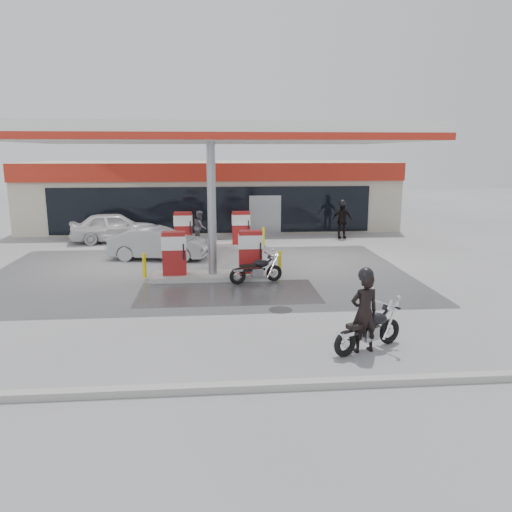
{
  "coord_description": "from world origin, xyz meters",
  "views": [
    {
      "loc": [
        0.02,
        -16.1,
        4.64
      ],
      "look_at": [
        1.45,
        0.19,
        1.2
      ],
      "focal_mm": 35.0,
      "sensor_mm": 36.0,
      "label": 1
    }
  ],
  "objects": [
    {
      "name": "hatchback_silver",
      "position": [
        -2.35,
        5.6,
        0.7
      ],
      "size": [
        4.47,
        2.22,
        1.41
      ],
      "primitive_type": "imported",
      "rotation": [
        0.0,
        0.0,
        1.39
      ],
      "color": "gray",
      "rests_on": "ground"
    },
    {
      "name": "pump_island_far",
      "position": [
        0.0,
        8.0,
        0.71
      ],
      "size": [
        5.14,
        1.3,
        1.78
      ],
      "color": "#9E9E99",
      "rests_on": "ground"
    },
    {
      "name": "parked_motorcycle",
      "position": [
        1.58,
        1.21,
        0.45
      ],
      "size": [
        1.96,
        0.81,
        1.02
      ],
      "rotation": [
        0.0,
        0.0,
        0.25
      ],
      "color": "black",
      "rests_on": "ground"
    },
    {
      "name": "canopy",
      "position": [
        0.0,
        5.0,
        5.27
      ],
      "size": [
        16.0,
        10.02,
        5.51
      ],
      "color": "silver",
      "rests_on": "ground"
    },
    {
      "name": "biker_walking",
      "position": [
        7.0,
        10.2,
        0.98
      ],
      "size": [
        1.15,
        0.5,
        1.95
      ],
      "primitive_type": "imported",
      "rotation": [
        0.0,
        0.0,
        0.02
      ],
      "color": "black",
      "rests_on": "ground"
    },
    {
      "name": "biker_main",
      "position": [
        3.51,
        -5.27,
        0.96
      ],
      "size": [
        0.78,
        0.6,
        1.91
      ],
      "primitive_type": "imported",
      "rotation": [
        0.0,
        0.0,
        3.36
      ],
      "color": "black",
      "rests_on": "ground"
    },
    {
      "name": "pump_island_near",
      "position": [
        0.0,
        2.0,
        0.71
      ],
      "size": [
        5.14,
        1.3,
        1.78
      ],
      "color": "#9E9E99",
      "rests_on": "ground"
    },
    {
      "name": "sedan_white",
      "position": [
        -5.05,
        10.2,
        0.77
      ],
      "size": [
        4.83,
        2.72,
        1.55
      ],
      "primitive_type": "imported",
      "rotation": [
        0.0,
        0.0,
        1.78
      ],
      "color": "silver",
      "rests_on": "ground"
    },
    {
      "name": "ground",
      "position": [
        0.0,
        0.0,
        0.0
      ],
      "size": [
        90.0,
        90.0,
        0.0
      ],
      "primitive_type": "plane",
      "color": "gray",
      "rests_on": "ground"
    },
    {
      "name": "store_building",
      "position": [
        0.01,
        15.94,
        2.01
      ],
      "size": [
        22.0,
        8.22,
        4.0
      ],
      "color": "#BEB69F",
      "rests_on": "ground"
    },
    {
      "name": "parked_car_left",
      "position": [
        -8.21,
        13.43,
        0.65
      ],
      "size": [
        4.72,
        2.65,
        1.29
      ],
      "primitive_type": "imported",
      "rotation": [
        0.0,
        0.0,
        1.37
      ],
      "color": "#A3A5AB",
      "rests_on": "ground"
    },
    {
      "name": "kerb",
      "position": [
        0.0,
        -7.0,
        0.07
      ],
      "size": [
        28.0,
        0.25,
        0.15
      ],
      "primitive_type": "cube",
      "color": "gray",
      "rests_on": "ground"
    },
    {
      "name": "wet_patch",
      "position": [
        0.5,
        0.0,
        0.0
      ],
      "size": [
        6.0,
        3.0,
        0.0
      ],
      "primitive_type": "cube",
      "color": "#4C4C4F",
      "rests_on": "ground"
    },
    {
      "name": "attendant",
      "position": [
        -0.63,
        9.4,
        0.84
      ],
      "size": [
        0.67,
        0.84,
        1.67
      ],
      "primitive_type": "imported",
      "rotation": [
        0.0,
        0.0,
        1.52
      ],
      "color": "#57575C",
      "rests_on": "ground"
    },
    {
      "name": "main_motorcycle",
      "position": [
        3.68,
        -5.18,
        0.48
      ],
      "size": [
        1.92,
        1.17,
        1.08
      ],
      "rotation": [
        0.0,
        0.0,
        0.49
      ],
      "color": "black",
      "rests_on": "ground"
    },
    {
      "name": "drain_cover",
      "position": [
        2.0,
        -2.0,
        0.0
      ],
      "size": [
        0.7,
        0.7,
        0.01
      ],
      "primitive_type": "cylinder",
      "color": "#38383A",
      "rests_on": "ground"
    }
  ]
}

